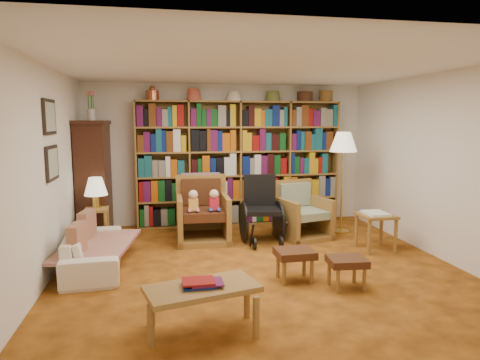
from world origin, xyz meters
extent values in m
plane|color=#B9681C|center=(0.00, 0.00, 0.00)|extent=(5.00, 5.00, 0.00)
plane|color=white|center=(0.00, 0.00, 2.50)|extent=(5.00, 5.00, 0.00)
plane|color=white|center=(0.00, 2.50, 1.25)|extent=(5.00, 0.00, 5.00)
plane|color=white|center=(0.00, -2.50, 1.25)|extent=(5.00, 0.00, 5.00)
plane|color=white|center=(-2.50, 0.00, 1.25)|extent=(0.00, 5.00, 5.00)
plane|color=white|center=(2.50, 0.00, 1.25)|extent=(0.00, 5.00, 5.00)
cube|color=#A17332|center=(0.20, 2.34, 1.10)|extent=(3.60, 0.30, 2.20)
cube|color=#3D2010|center=(-2.25, 2.00, 0.90)|extent=(0.45, 0.90, 1.80)
cube|color=#3D2010|center=(-2.25, 2.00, 1.83)|extent=(0.50, 0.95, 0.06)
cylinder|color=silver|center=(-2.25, 2.00, 1.95)|extent=(0.12, 0.12, 0.18)
cube|color=black|center=(-2.48, 0.30, 1.90)|extent=(0.03, 0.52, 0.42)
cube|color=gray|center=(-2.46, 0.30, 1.90)|extent=(0.01, 0.44, 0.34)
cube|color=black|center=(-2.48, 0.30, 1.35)|extent=(0.03, 0.52, 0.42)
cube|color=gray|center=(-2.46, 0.30, 1.35)|extent=(0.01, 0.44, 0.34)
imported|color=white|center=(-2.05, 0.34, 0.24)|extent=(1.68, 0.75, 0.48)
cube|color=beige|center=(-2.00, 0.34, 0.30)|extent=(1.01, 1.58, 0.04)
cube|color=maroon|center=(-2.18, 0.69, 0.45)|extent=(0.19, 0.42, 0.40)
cube|color=maroon|center=(-2.18, -0.01, 0.45)|extent=(0.17, 0.40, 0.39)
cube|color=#A17332|center=(-2.15, 1.40, 0.54)|extent=(0.37, 0.37, 0.04)
cylinder|color=#A17332|center=(-2.28, 1.27, 0.26)|extent=(0.05, 0.05, 0.52)
cylinder|color=#A17332|center=(-2.02, 1.27, 0.26)|extent=(0.05, 0.05, 0.52)
cylinder|color=#A17332|center=(-2.28, 1.54, 0.26)|extent=(0.05, 0.05, 0.52)
cylinder|color=#A17332|center=(-2.02, 1.54, 0.26)|extent=(0.05, 0.05, 0.52)
cylinder|color=gold|center=(-2.15, 1.40, 0.65)|extent=(0.11, 0.11, 0.19)
cone|color=#EDE3C3|center=(-2.15, 1.40, 0.89)|extent=(0.34, 0.34, 0.27)
cube|color=#A17332|center=(-0.57, 1.30, 0.04)|extent=(0.82, 0.85, 0.09)
cube|color=#A17332|center=(-0.93, 1.30, 0.35)|extent=(0.10, 0.83, 0.71)
cube|color=#A17332|center=(-0.21, 1.30, 0.35)|extent=(0.10, 0.83, 0.71)
cube|color=#A17332|center=(-0.57, 1.67, 0.50)|extent=(0.80, 0.11, 1.00)
cube|color=#472913|center=(-0.57, 1.26, 0.44)|extent=(0.64, 0.71, 0.13)
cube|color=#472913|center=(-0.57, 1.59, 0.73)|extent=(0.62, 0.12, 0.42)
cube|color=#C23345|center=(-0.57, 1.71, 0.80)|extent=(0.62, 0.08, 0.44)
cube|color=#A17332|center=(1.02, 1.20, 0.04)|extent=(0.88, 0.90, 0.08)
cube|color=#A17332|center=(0.69, 1.20, 0.32)|extent=(0.25, 0.74, 0.64)
cube|color=#A17332|center=(1.34, 1.20, 0.32)|extent=(0.25, 0.74, 0.64)
cube|color=#A17332|center=(1.02, 1.53, 0.45)|extent=(0.72, 0.25, 0.90)
cube|color=#99A584|center=(1.02, 1.17, 0.40)|extent=(0.69, 0.74, 0.12)
cube|color=#99A584|center=(1.02, 1.46, 0.66)|extent=(0.57, 0.23, 0.38)
cube|color=black|center=(0.32, 1.02, 0.50)|extent=(0.56, 0.56, 0.07)
cube|color=black|center=(0.32, 1.27, 0.78)|extent=(0.50, 0.12, 0.50)
cylinder|color=black|center=(0.04, 1.13, 0.31)|extent=(0.03, 0.62, 0.62)
cylinder|color=black|center=(0.60, 1.13, 0.31)|extent=(0.03, 0.62, 0.62)
cylinder|color=black|center=(0.12, 0.71, 0.09)|extent=(0.03, 0.18, 0.18)
cylinder|color=black|center=(0.52, 0.71, 0.09)|extent=(0.03, 0.18, 0.18)
cylinder|color=gold|center=(1.75, 1.40, 0.02)|extent=(0.28, 0.28, 0.03)
cylinder|color=gold|center=(1.75, 1.40, 0.71)|extent=(0.03, 0.03, 1.41)
cone|color=#EDE3C3|center=(1.75, 1.40, 1.52)|extent=(0.44, 0.44, 0.32)
cube|color=#A17332|center=(1.83, 0.38, 0.51)|extent=(0.48, 0.48, 0.04)
cylinder|color=#A17332|center=(1.63, 0.18, 0.24)|extent=(0.05, 0.05, 0.49)
cylinder|color=#A17332|center=(2.03, 0.18, 0.24)|extent=(0.05, 0.05, 0.49)
cylinder|color=#A17332|center=(1.63, 0.58, 0.24)|extent=(0.05, 0.05, 0.49)
cylinder|color=#A17332|center=(2.03, 0.58, 0.24)|extent=(0.05, 0.05, 0.49)
cube|color=white|center=(1.83, 0.38, 0.54)|extent=(0.31, 0.38, 0.03)
cube|color=#472913|center=(0.32, -0.55, 0.33)|extent=(0.45, 0.38, 0.09)
cylinder|color=#A17332|center=(0.15, -0.68, 0.14)|extent=(0.04, 0.04, 0.28)
cylinder|color=#A17332|center=(0.48, -0.68, 0.14)|extent=(0.04, 0.04, 0.28)
cylinder|color=#A17332|center=(0.15, -0.42, 0.14)|extent=(0.04, 0.04, 0.28)
cylinder|color=#A17332|center=(0.48, -0.42, 0.14)|extent=(0.04, 0.04, 0.28)
cube|color=#472913|center=(0.82, -0.88, 0.31)|extent=(0.44, 0.38, 0.08)
cylinder|color=#A17332|center=(0.66, -1.00, 0.13)|extent=(0.04, 0.04, 0.27)
cylinder|color=#A17332|center=(0.97, -1.00, 0.13)|extent=(0.04, 0.04, 0.27)
cylinder|color=#A17332|center=(0.66, -0.75, 0.13)|extent=(0.04, 0.04, 0.27)
cylinder|color=#A17332|center=(0.97, -0.75, 0.13)|extent=(0.04, 0.04, 0.27)
cube|color=#A17332|center=(-0.86, -1.58, 0.40)|extent=(1.06, 0.71, 0.05)
cylinder|color=#A17332|center=(-1.30, -1.78, 0.19)|extent=(0.06, 0.06, 0.37)
cylinder|color=#A17332|center=(-0.42, -1.78, 0.19)|extent=(0.06, 0.06, 0.37)
cylinder|color=#A17332|center=(-1.30, -1.38, 0.19)|extent=(0.06, 0.06, 0.37)
cylinder|color=#A17332|center=(-0.42, -1.38, 0.19)|extent=(0.06, 0.06, 0.37)
cube|color=brown|center=(-0.86, -1.58, 0.45)|extent=(0.33, 0.28, 0.05)
camera|label=1|loc=(-1.19, -5.16, 1.85)|focal=32.00mm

